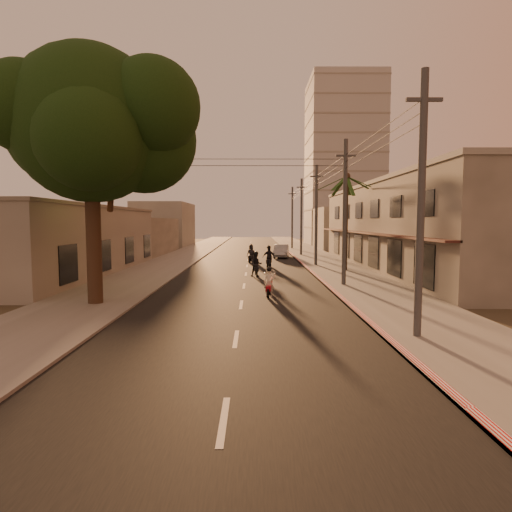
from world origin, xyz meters
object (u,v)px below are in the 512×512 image
object	(u,v)px
scooter_red	(269,284)
scooter_far_a	(251,254)
broadleaf_tree	(100,126)
parked_car	(281,251)
palm_tree	(347,182)
scooter_mid_b	(269,258)
scooter_mid_a	(256,265)

from	to	relation	value
scooter_red	scooter_far_a	size ratio (longest dim) A/B	0.92
broadleaf_tree	parked_car	bearing A→B (deg)	69.04
palm_tree	scooter_red	xyz separation A→B (m)	(-6.57, -11.74, -6.43)
scooter_far_a	scooter_red	bearing A→B (deg)	-69.79
palm_tree	broadleaf_tree	bearing A→B (deg)	-136.52
broadleaf_tree	parked_car	size ratio (longest dim) A/B	2.67
palm_tree	scooter_mid_b	bearing A→B (deg)	159.56
scooter_mid_a	scooter_far_a	bearing A→B (deg)	88.88
scooter_far_a	parked_car	distance (m)	6.39
palm_tree	parked_car	distance (m)	15.10
broadleaf_tree	scooter_far_a	size ratio (longest dim) A/B	6.71
scooter_mid_b	scooter_red	bearing A→B (deg)	-81.57
scooter_mid_b	broadleaf_tree	bearing A→B (deg)	-107.45
scooter_mid_b	scooter_far_a	distance (m)	5.44
palm_tree	scooter_mid_a	size ratio (longest dim) A/B	4.37
broadleaf_tree	scooter_mid_a	world-z (taller)	broadleaf_tree
scooter_red	scooter_mid_a	xyz separation A→B (m)	(-0.64, 8.56, 0.12)
broadleaf_tree	scooter_red	distance (m)	11.37
scooter_mid_a	parked_car	world-z (taller)	scooter_mid_a
broadleaf_tree	scooter_mid_a	distance (m)	15.07
broadleaf_tree	parked_car	xyz separation A→B (m)	(10.27, 26.81, -7.75)
scooter_red	parked_car	bearing A→B (deg)	92.24
parked_car	scooter_mid_b	bearing A→B (deg)	-92.28
scooter_red	parked_car	xyz separation A→B (m)	(2.23, 24.70, 0.01)
scooter_mid_a	scooter_far_a	size ratio (longest dim) A/B	1.04
scooter_mid_b	palm_tree	bearing A→B (deg)	-10.04
parked_car	broadleaf_tree	bearing A→B (deg)	-103.92
scooter_red	scooter_mid_a	distance (m)	8.59
scooter_red	scooter_mid_b	size ratio (longest dim) A/B	0.83
scooter_mid_a	scooter_far_a	distance (m)	10.68
scooter_red	parked_car	distance (m)	24.80
palm_tree	parked_car	bearing A→B (deg)	108.52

